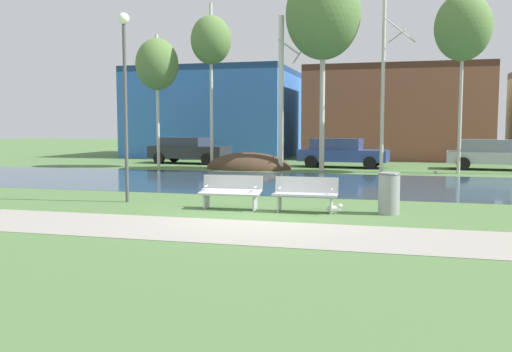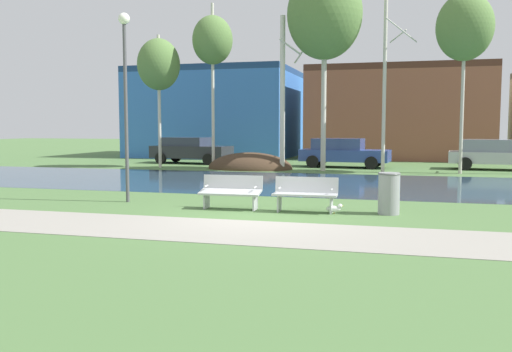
# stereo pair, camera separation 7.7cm
# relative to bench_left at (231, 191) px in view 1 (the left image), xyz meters

# --- Properties ---
(ground_plane) EXTENTS (120.00, 120.00, 0.00)m
(ground_plane) POSITION_rel_bench_left_xyz_m (0.98, 8.80, -0.47)
(ground_plane) COLOR #4C703D
(paved_path_strip) EXTENTS (60.00, 2.55, 0.01)m
(paved_path_strip) POSITION_rel_bench_left_xyz_m (0.98, -2.89, -0.47)
(paved_path_strip) COLOR gray
(paved_path_strip) RESTS_ON ground
(river_band) EXTENTS (80.00, 8.49, 0.01)m
(river_band) POSITION_rel_bench_left_xyz_m (0.98, 6.97, -0.47)
(river_band) COLOR #2D475B
(river_band) RESTS_ON ground
(soil_mound) EXTENTS (4.32, 3.00, 1.66)m
(soil_mound) POSITION_rel_bench_left_xyz_m (-3.15, 13.01, -0.47)
(soil_mound) COLOR #423021
(soil_mound) RESTS_ON ground
(bench_left) EXTENTS (1.61, 0.60, 0.87)m
(bench_left) POSITION_rel_bench_left_xyz_m (0.00, 0.00, 0.00)
(bench_left) COLOR #B2B5B7
(bench_left) RESTS_ON ground
(bench_right) EXTENTS (1.61, 0.60, 0.87)m
(bench_right) POSITION_rel_bench_left_xyz_m (1.95, 0.00, 0.00)
(bench_right) COLOR #B2B5B7
(bench_right) RESTS_ON ground
(trash_bin) EXTENTS (0.54, 0.54, 1.02)m
(trash_bin) POSITION_rel_bench_left_xyz_m (3.98, 0.20, 0.06)
(trash_bin) COLOR gray
(trash_bin) RESTS_ON ground
(seagull) EXTENTS (0.43, 0.16, 0.26)m
(seagull) POSITION_rel_bench_left_xyz_m (2.70, -0.09, -0.34)
(seagull) COLOR white
(seagull) RESTS_ON ground
(streetlamp) EXTENTS (0.32, 0.32, 5.27)m
(streetlamp) POSITION_rel_bench_left_xyz_m (-3.24, 0.52, 3.05)
(streetlamp) COLOR #4C4C51
(streetlamp) RESTS_ON ground
(birch_far_left) EXTENTS (2.18, 2.18, 6.77)m
(birch_far_left) POSITION_rel_bench_left_xyz_m (-7.92, 12.73, 4.78)
(birch_far_left) COLOR beige
(birch_far_left) RESTS_ON ground
(birch_left) EXTENTS (2.04, 2.04, 8.30)m
(birch_left) POSITION_rel_bench_left_xyz_m (-5.19, 13.27, 5.96)
(birch_left) COLOR beige
(birch_left) RESTS_ON ground
(birch_center_left) EXTENTS (1.55, 2.27, 7.34)m
(birch_center_left) POSITION_rel_bench_left_xyz_m (-1.34, 12.45, 3.31)
(birch_center_left) COLOR beige
(birch_center_left) RESTS_ON ground
(birch_center) EXTENTS (3.52, 3.52, 9.48)m
(birch_center) POSITION_rel_bench_left_xyz_m (0.56, 12.76, 6.87)
(birch_center) COLOR #BCB7A8
(birch_center) RESTS_ON ground
(birch_center_right) EXTENTS (1.49, 2.34, 8.03)m
(birch_center_right) POSITION_rel_bench_left_xyz_m (3.39, 12.72, 3.66)
(birch_center_right) COLOR beige
(birch_center_right) RESTS_ON ground
(birch_right) EXTENTS (2.48, 2.48, 8.35)m
(birch_right) POSITION_rel_bench_left_xyz_m (6.76, 12.85, 6.02)
(birch_right) COLOR #BCB7A8
(birch_right) RESTS_ON ground
(parked_van_nearest_dark) EXTENTS (4.69, 2.34, 1.50)m
(parked_van_nearest_dark) POSITION_rel_bench_left_xyz_m (-7.60, 16.09, 0.32)
(parked_van_nearest_dark) COLOR #282B30
(parked_van_nearest_dark) RESTS_ON ground
(parked_sedan_second_blue) EXTENTS (4.69, 2.32, 1.50)m
(parked_sedan_second_blue) POSITION_rel_bench_left_xyz_m (1.22, 15.35, 0.32)
(parked_sedan_second_blue) COLOR #2D4793
(parked_sedan_second_blue) RESTS_ON ground
(parked_hatch_third_silver) EXTENTS (4.72, 2.32, 1.49)m
(parked_hatch_third_silver) POSITION_rel_bench_left_xyz_m (8.64, 15.63, 0.31)
(parked_hatch_third_silver) COLOR #B2B5BC
(parked_hatch_third_silver) RESTS_ON ground
(building_blue_store) EXTENTS (10.90, 9.65, 6.10)m
(building_blue_store) POSITION_rel_bench_left_xyz_m (-8.64, 24.53, 2.58)
(building_blue_store) COLOR #3870C6
(building_blue_store) RESTS_ON ground
(building_brick_low) EXTENTS (11.46, 6.28, 5.97)m
(building_brick_low) POSITION_rel_bench_left_xyz_m (3.84, 23.93, 2.51)
(building_brick_low) COLOR brown
(building_brick_low) RESTS_ON ground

